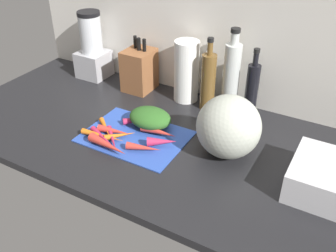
# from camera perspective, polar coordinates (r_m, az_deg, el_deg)

# --- Properties ---
(ground_plane) EXTENTS (1.70, 0.80, 0.03)m
(ground_plane) POSITION_cam_1_polar(r_m,az_deg,el_deg) (1.46, -1.62, -1.54)
(ground_plane) COLOR black
(wall_back) EXTENTS (1.70, 0.03, 0.60)m
(wall_back) POSITION_cam_1_polar(r_m,az_deg,el_deg) (1.63, 5.39, 14.49)
(wall_back) COLOR silver
(wall_back) RESTS_ON ground_plane
(cutting_board) EXTENTS (0.38, 0.28, 0.01)m
(cutting_board) POSITION_cam_1_polar(r_m,az_deg,el_deg) (1.43, -4.96, -1.49)
(cutting_board) COLOR #2D51B7
(cutting_board) RESTS_ON ground_plane
(carrot_0) EXTENTS (0.14, 0.04, 0.03)m
(carrot_0) POSITION_cam_1_polar(r_m,az_deg,el_deg) (1.41, -1.40, -0.86)
(carrot_0) COLOR red
(carrot_0) RESTS_ON cutting_board
(carrot_1) EXTENTS (0.16, 0.08, 0.02)m
(carrot_1) POSITION_cam_1_polar(r_m,az_deg,el_deg) (1.41, -9.64, -1.84)
(carrot_1) COLOR #B2264C
(carrot_1) RESTS_ON cutting_board
(carrot_2) EXTENTS (0.12, 0.12, 0.02)m
(carrot_2) POSITION_cam_1_polar(r_m,az_deg,el_deg) (1.40, -8.38, -1.90)
(carrot_2) COLOR #B2264C
(carrot_2) RESTS_ON cutting_board
(carrot_3) EXTENTS (0.10, 0.10, 0.02)m
(carrot_3) POSITION_cam_1_polar(r_m,az_deg,el_deg) (1.41, -7.20, -1.37)
(carrot_3) COLOR orange
(carrot_3) RESTS_ON cutting_board
(carrot_4) EXTENTS (0.18, 0.04, 0.02)m
(carrot_4) POSITION_cam_1_polar(r_m,az_deg,el_deg) (1.42, -9.76, -1.48)
(carrot_4) COLOR orange
(carrot_4) RESTS_ON cutting_board
(carrot_5) EXTENTS (0.13, 0.05, 0.03)m
(carrot_5) POSITION_cam_1_polar(r_m,az_deg,el_deg) (1.43, -8.11, -0.73)
(carrot_5) COLOR red
(carrot_5) RESTS_ON cutting_board
(carrot_6) EXTENTS (0.12, 0.11, 0.03)m
(carrot_6) POSITION_cam_1_polar(r_m,az_deg,el_deg) (1.50, -4.17, 1.00)
(carrot_6) COLOR #B2264C
(carrot_6) RESTS_ON cutting_board
(carrot_7) EXTENTS (0.11, 0.08, 0.04)m
(carrot_7) POSITION_cam_1_polar(r_m,az_deg,el_deg) (1.36, -0.94, -2.36)
(carrot_7) COLOR #B2264C
(carrot_7) RESTS_ON cutting_board
(carrot_8) EXTENTS (0.12, 0.10, 0.02)m
(carrot_8) POSITION_cam_1_polar(r_m,az_deg,el_deg) (1.46, -9.33, -0.37)
(carrot_8) COLOR orange
(carrot_8) RESTS_ON cutting_board
(carrot_9) EXTENTS (0.17, 0.06, 0.04)m
(carrot_9) POSITION_cam_1_polar(r_m,az_deg,el_deg) (1.35, -9.02, -2.88)
(carrot_9) COLOR red
(carrot_9) RESTS_ON cutting_board
(carrot_10) EXTENTS (0.13, 0.06, 0.03)m
(carrot_10) POSITION_cam_1_polar(r_m,az_deg,el_deg) (1.34, -3.66, -3.28)
(carrot_10) COLOR red
(carrot_10) RESTS_ON cutting_board
(carrot_greens_pile) EXTENTS (0.17, 0.13, 0.07)m
(carrot_greens_pile) POSITION_cam_1_polar(r_m,az_deg,el_deg) (1.46, -2.71, 1.23)
(carrot_greens_pile) COLOR #2D6023
(carrot_greens_pile) RESTS_ON cutting_board
(winter_squash) EXTENTS (0.22, 0.22, 0.22)m
(winter_squash) POSITION_cam_1_polar(r_m,az_deg,el_deg) (1.30, 9.09, -0.12)
(winter_squash) COLOR #B2B7A8
(winter_squash) RESTS_ON ground_plane
(knife_block) EXTENTS (0.12, 0.14, 0.24)m
(knife_block) POSITION_cam_1_polar(r_m,az_deg,el_deg) (1.73, -4.34, 8.43)
(knife_block) COLOR brown
(knife_block) RESTS_ON ground_plane
(blender_appliance) EXTENTS (0.14, 0.14, 0.32)m
(blender_appliance) POSITION_cam_1_polar(r_m,az_deg,el_deg) (1.88, -11.30, 11.22)
(blender_appliance) COLOR #B2B2B7
(blender_appliance) RESTS_ON ground_plane
(paper_towel_roll) EXTENTS (0.11, 0.11, 0.27)m
(paper_towel_roll) POSITION_cam_1_polar(r_m,az_deg,el_deg) (1.62, 2.78, 8.21)
(paper_towel_roll) COLOR white
(paper_towel_roll) RESTS_ON ground_plane
(bottle_0) EXTENTS (0.06, 0.06, 0.31)m
(bottle_0) POSITION_cam_1_polar(r_m,az_deg,el_deg) (1.56, 6.04, 6.77)
(bottle_0) COLOR brown
(bottle_0) RESTS_ON ground_plane
(bottle_1) EXTENTS (0.07, 0.07, 0.35)m
(bottle_1) POSITION_cam_1_polar(r_m,az_deg,el_deg) (1.55, 9.48, 7.39)
(bottle_1) COLOR silver
(bottle_1) RESTS_ON ground_plane
(bottle_2) EXTENTS (0.05, 0.05, 0.28)m
(bottle_2) POSITION_cam_1_polar(r_m,az_deg,el_deg) (1.55, 12.49, 5.46)
(bottle_2) COLOR black
(bottle_2) RESTS_ON ground_plane
(dish_rack) EXTENTS (0.24, 0.23, 0.10)m
(dish_rack) POSITION_cam_1_polar(r_m,az_deg,el_deg) (1.26, 23.44, -7.49)
(dish_rack) COLOR silver
(dish_rack) RESTS_ON ground_plane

